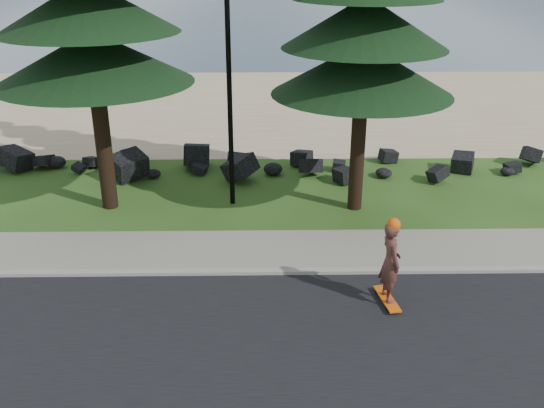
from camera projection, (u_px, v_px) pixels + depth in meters
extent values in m
plane|color=#294916|center=(227.00, 255.00, 14.72)|extent=(160.00, 160.00, 0.00)
cube|color=black|center=(213.00, 378.00, 10.59)|extent=(160.00, 7.00, 0.02)
cube|color=#A39E93|center=(225.00, 272.00, 13.87)|extent=(160.00, 0.20, 0.10)
cube|color=gray|center=(227.00, 250.00, 14.89)|extent=(160.00, 2.00, 0.08)
cube|color=tan|center=(243.00, 105.00, 28.00)|extent=(160.00, 15.00, 0.01)
cube|color=#324E60|center=(253.00, 15.00, 61.43)|extent=(160.00, 58.00, 0.01)
cylinder|color=black|center=(229.00, 65.00, 16.04)|extent=(0.14, 0.14, 8.00)
cube|color=#F55D0E|center=(387.00, 299.00, 12.76)|extent=(0.43, 1.08, 0.03)
imported|color=brown|center=(390.00, 262.00, 12.40)|extent=(0.52, 0.70, 1.75)
sphere|color=#F7570D|center=(394.00, 225.00, 12.07)|extent=(0.28, 0.28, 0.28)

